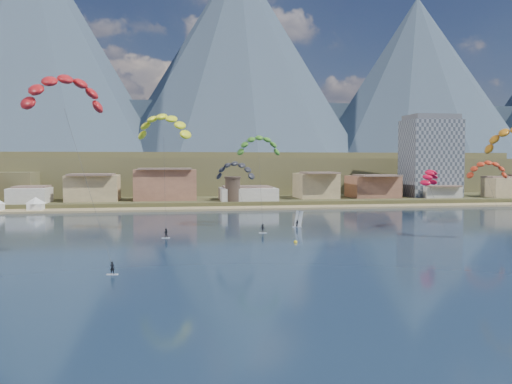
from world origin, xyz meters
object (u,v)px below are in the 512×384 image
watchtower (233,189)px  windsurfer (298,222)px  kitesurfer_green (259,143)px  buoy (296,242)px  kitesurfer_red (64,88)px  kitesurfer_yellow (164,123)px  apartment_tower (430,156)px

watchtower → windsurfer: bearing=-81.2°
kitesurfer_green → buoy: (2.61, -28.39, -20.25)m
kitesurfer_green → kitesurfer_red: bearing=-131.5°
kitesurfer_red → kitesurfer_yellow: 39.18m
apartment_tower → kitesurfer_red: apartment_tower is taller
kitesurfer_yellow → kitesurfer_red: bearing=-112.4°
watchtower → kitesurfer_green: size_ratio=0.35×
kitesurfer_green → buoy: kitesurfer_green is taller
kitesurfer_red → windsurfer: size_ratio=7.97×
watchtower → apartment_tower: bearing=9.9°
apartment_tower → kitesurfer_red: (-117.62, -110.76, 9.56)m
apartment_tower → buoy: (-77.21, -96.46, -17.70)m
apartment_tower → watchtower: 82.02m
apartment_tower → watchtower: (-80.00, -14.00, -11.45)m
apartment_tower → watchtower: apartment_tower is taller
windsurfer → watchtower: bearing=98.8°
kitesurfer_red → kitesurfer_green: 57.45m
watchtower → kitesurfer_green: kitesurfer_green is taller
buoy → kitesurfer_green: bearing=95.3°
windsurfer → buoy: size_ratio=5.65×
kitesurfer_red → kitesurfer_green: (37.80, 42.69, -7.01)m
watchtower → kitesurfer_yellow: 67.26m
watchtower → kitesurfer_red: bearing=-111.2°
apartment_tower → windsurfer: 102.74m
kitesurfer_yellow → windsurfer: kitesurfer_yellow is taller
kitesurfer_red → kitesurfer_green: bearing=48.5°
kitesurfer_red → apartment_tower: bearing=43.3°
buoy → apartment_tower: bearing=51.3°
buoy → windsurfer: bearing=75.5°
apartment_tower → kitesurfer_green: apartment_tower is taller
kitesurfer_yellow → apartment_tower: bearing=36.0°
apartment_tower → kitesurfer_red: 161.85m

